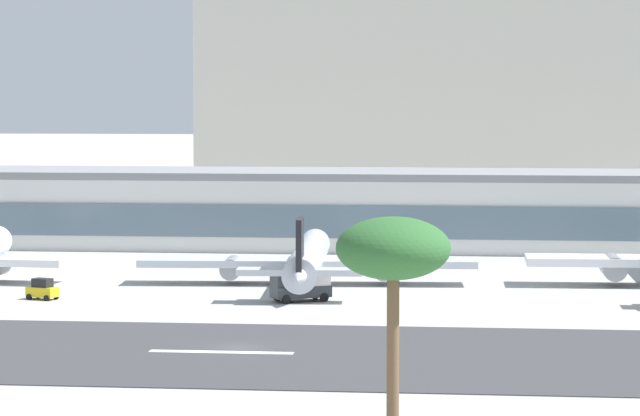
% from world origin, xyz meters
% --- Properties ---
extents(ground_plane, '(1400.00, 1400.00, 0.00)m').
position_xyz_m(ground_plane, '(0.00, 0.00, 0.00)').
color(ground_plane, '#A8A8A3').
extents(runway_strip, '(800.00, 32.71, 0.08)m').
position_xyz_m(runway_strip, '(0.00, -2.53, 0.04)').
color(runway_strip, '#38383A').
rests_on(runway_strip, ground_plane).
extents(runway_centreline_dash_4, '(12.00, 1.20, 0.01)m').
position_xyz_m(runway_centreline_dash_4, '(-1.03, -2.53, 0.09)').
color(runway_centreline_dash_4, white).
rests_on(runway_centreline_dash_4, runway_strip).
extents(terminal_building, '(204.67, 20.73, 10.67)m').
position_xyz_m(terminal_building, '(-2.15, 89.81, 5.34)').
color(terminal_building, silver).
rests_on(terminal_building, ground_plane).
extents(distant_hotel_block, '(97.36, 33.77, 46.94)m').
position_xyz_m(distant_hotel_block, '(10.41, 196.67, 23.47)').
color(distant_hotel_block, beige).
rests_on(distant_hotel_block, ground_plane).
extents(airliner_black_tail_gate_1, '(38.07, 41.37, 8.63)m').
position_xyz_m(airliner_black_tail_gate_1, '(0.38, 45.14, 2.75)').
color(airliner_black_tail_gate_1, silver).
rests_on(airliner_black_tail_gate_1, ground_plane).
extents(service_baggage_tug_0, '(3.56, 2.78, 2.20)m').
position_xyz_m(service_baggage_tug_0, '(-25.41, 29.59, 1.05)').
color(service_baggage_tug_0, gold).
rests_on(service_baggage_tug_0, ground_plane).
extents(service_box_truck_2, '(6.41, 5.03, 3.25)m').
position_xyz_m(service_box_truck_2, '(1.41, 30.94, 1.79)').
color(service_box_truck_2, '#2D3338').
rests_on(service_box_truck_2, ground_plane).
extents(palm_tree_0, '(6.05, 6.05, 14.92)m').
position_xyz_m(palm_tree_0, '(16.16, -48.55, 12.95)').
color(palm_tree_0, brown).
rests_on(palm_tree_0, ground_plane).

